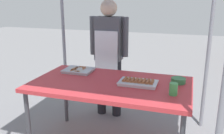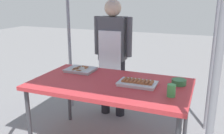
# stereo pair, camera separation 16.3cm
# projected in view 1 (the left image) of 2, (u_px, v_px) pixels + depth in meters

# --- Properties ---
(stall_table) EXTENTS (1.60, 0.90, 0.75)m
(stall_table) POSITION_uv_depth(u_px,v_px,m) (110.00, 87.00, 2.53)
(stall_table) COLOR #C63338
(stall_table) RESTS_ON ground
(tray_grilled_sausages) EXTENTS (0.38, 0.23, 0.06)m
(tray_grilled_sausages) POSITION_uv_depth(u_px,v_px,m) (138.00, 82.00, 2.45)
(tray_grilled_sausages) COLOR silver
(tray_grilled_sausages) RESTS_ON stall_table
(tray_meat_skewers) EXTENTS (0.33, 0.26, 0.04)m
(tray_meat_skewers) POSITION_uv_depth(u_px,v_px,m) (78.00, 70.00, 2.87)
(tray_meat_skewers) COLOR #ADADB2
(tray_meat_skewers) RESTS_ON stall_table
(condiment_bowl) EXTENTS (0.14, 0.14, 0.05)m
(condiment_bowl) POSITION_uv_depth(u_px,v_px,m) (178.00, 81.00, 2.49)
(condiment_bowl) COLOR #33723F
(condiment_bowl) RESTS_ON stall_table
(drink_cup_near_edge) EXTENTS (0.07, 0.07, 0.11)m
(drink_cup_near_edge) POSITION_uv_depth(u_px,v_px,m) (173.00, 89.00, 2.18)
(drink_cup_near_edge) COLOR #3F994C
(drink_cup_near_edge) RESTS_ON stall_table
(vendor_woman) EXTENTS (0.52, 0.23, 1.56)m
(vendor_woman) POSITION_uv_depth(u_px,v_px,m) (109.00, 50.00, 3.24)
(vendor_woman) COLOR black
(vendor_woman) RESTS_ON ground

